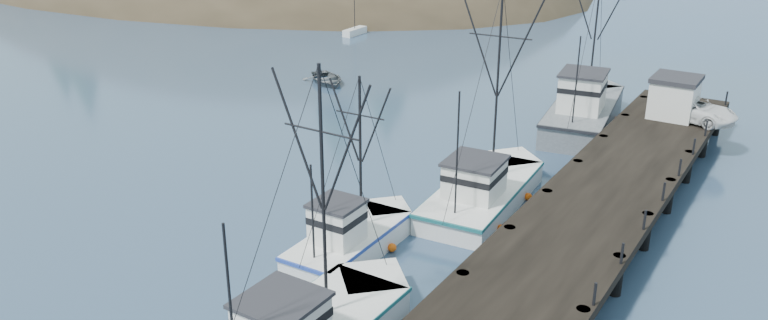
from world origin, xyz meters
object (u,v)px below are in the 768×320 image
Objects in this scene: trawler_far at (484,190)px; motorboat at (327,83)px; trawler_mid at (352,238)px; work_vessel at (584,110)px; pier_shed at (674,96)px; pier at (595,207)px; pickup_truck at (693,109)px.

motorboat is (-22.37, 15.56, -0.82)m from trawler_far.
work_vessel is at bearing 81.80° from trawler_mid.
trawler_far reaches higher than motorboat.
work_vessel is 22.91m from motorboat.
trawler_mid is 26.36m from pier_shed.
pier_shed is at bearing -53.67° from motorboat.
trawler_far is 17.14m from pier_shed.
motorboat is at bearing 150.58° from pier.
trawler_far is 2.20× the size of pickup_truck.
motorboat is (-30.36, 0.09, -2.79)m from pickup_truck.
trawler_mid reaches higher than pickup_truck.
work_vessel is 4.41× the size of pier_shed.
trawler_far is at bearing 173.71° from pier.
trawler_mid reaches higher than pier.
pier_shed is at bearing -5.09° from work_vessel.
work_vessel is at bearing 88.23° from trawler_far.
trawler_mid is 9.30m from trawler_far.
trawler_far is 27.26m from motorboat.
pier_shed is 0.57× the size of pickup_truck.
trawler_far is (-6.49, 0.72, -0.87)m from pier.
trawler_mid is at bearing -139.91° from pier.
pier is 3.11× the size of work_vessel.
trawler_far is (3.09, 8.78, 0.00)m from trawler_mid.
trawler_mid is at bearing -111.80° from pier_shed.
trawler_far is 17.52m from pickup_truck.
trawler_mid is 1.84× the size of motorboat.
pickup_truck is (1.34, -0.12, -0.63)m from pier_shed.
pier_shed is at bearing 99.26° from pickup_truck.
work_vessel is 2.50× the size of pickup_truck.
work_vessel is at bearing 109.57° from pier.
pier is 33.17m from motorboat.
motorboat is at bearing 128.39° from trawler_mid.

